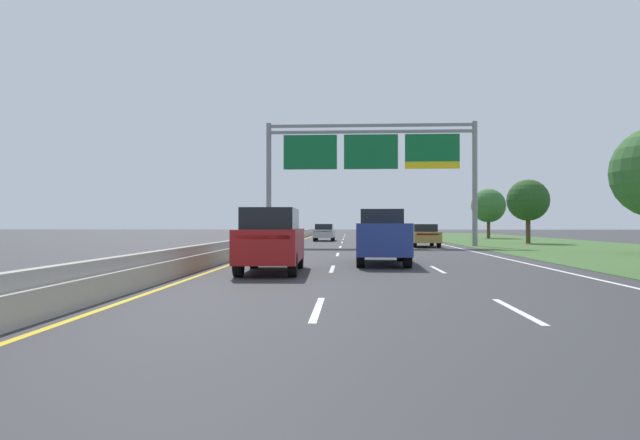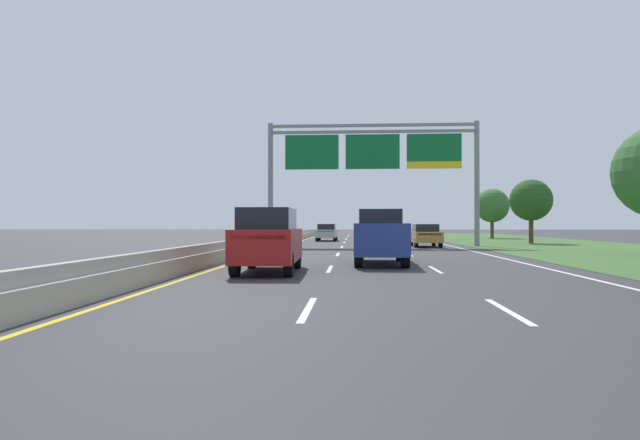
{
  "view_description": "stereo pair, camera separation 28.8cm",
  "coord_description": "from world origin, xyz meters",
  "views": [
    {
      "loc": [
        -1.25,
        0.29,
        1.62
      ],
      "look_at": [
        -2.73,
        27.71,
        1.79
      ],
      "focal_mm": 30.42,
      "sensor_mm": 36.0,
      "label": 1
    },
    {
      "loc": [
        -0.97,
        0.31,
        1.62
      ],
      "look_at": [
        -2.73,
        27.71,
        1.79
      ],
      "focal_mm": 30.42,
      "sensor_mm": 36.0,
      "label": 2
    }
  ],
  "objects": [
    {
      "name": "car_gold_right_lane_sedan",
      "position": [
        3.91,
        38.19,
        0.82
      ],
      "size": [
        1.84,
        4.41,
        1.57
      ],
      "rotation": [
        0.0,
        0.0,
        1.58
      ],
      "color": "#A38438",
      "rests_on": "ground"
    },
    {
      "name": "car_red_left_lane_suv",
      "position": [
        -3.82,
        18.07,
        1.1
      ],
      "size": [
        2.03,
        4.75,
        2.11
      ],
      "rotation": [
        0.0,
        0.0,
        1.6
      ],
      "color": "maroon",
      "rests_on": "ground"
    },
    {
      "name": "car_silver_left_lane_sedan",
      "position": [
        -3.56,
        50.47,
        0.82
      ],
      "size": [
        1.89,
        4.43,
        1.57
      ],
      "rotation": [
        0.0,
        0.0,
        1.56
      ],
      "color": "#B2B5BA",
      "rests_on": "ground"
    },
    {
      "name": "pickup_truck_blue",
      "position": [
        0.07,
        22.08,
        1.07
      ],
      "size": [
        2.15,
        5.45,
        2.2
      ],
      "rotation": [
        0.0,
        0.0,
        1.54
      ],
      "color": "navy",
      "rests_on": "ground"
    },
    {
      "name": "overhead_sign_gantry",
      "position": [
        0.3,
        39.05,
        6.32
      ],
      "size": [
        15.06,
        0.42,
        8.86
      ],
      "color": "gray",
      "rests_on": "ground"
    },
    {
      "name": "lane_striping",
      "position": [
        0.0,
        34.54,
        0.0
      ],
      "size": [
        11.96,
        106.0,
        0.01
      ],
      "color": "white",
      "rests_on": "ground"
    },
    {
      "name": "roadside_tree_far",
      "position": [
        13.19,
        44.81,
        3.48
      ],
      "size": [
        3.34,
        3.34,
        5.17
      ],
      "color": "#4C3823",
      "rests_on": "ground"
    },
    {
      "name": "median_barrier_concrete",
      "position": [
        -6.6,
        35.0,
        0.35
      ],
      "size": [
        0.6,
        110.0,
        0.85
      ],
      "color": "#A8A399",
      "rests_on": "ground"
    },
    {
      "name": "grass_verge_right",
      "position": [
        13.95,
        35.0,
        0.01
      ],
      "size": [
        14.0,
        110.0,
        0.02
      ],
      "primitive_type": "cube",
      "color": "#3D602D",
      "rests_on": "ground"
    },
    {
      "name": "roadside_tree_distant",
      "position": [
        13.92,
        60.1,
        3.55
      ],
      "size": [
        3.67,
        3.67,
        5.4
      ],
      "color": "#4C3823",
      "rests_on": "ground"
    },
    {
      "name": "ground_plane",
      "position": [
        0.0,
        35.0,
        0.0
      ],
      "size": [
        220.0,
        220.0,
        0.0
      ],
      "primitive_type": "plane",
      "color": "#333335"
    }
  ]
}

